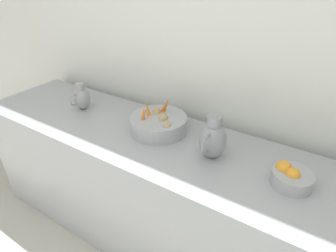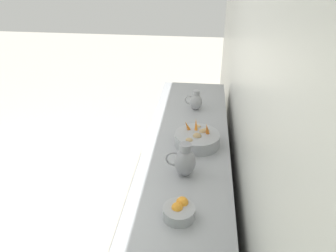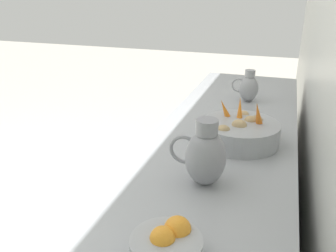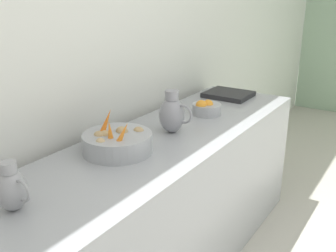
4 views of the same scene
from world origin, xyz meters
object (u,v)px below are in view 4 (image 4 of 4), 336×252
orange_bowl (206,108)px  metal_pitcher_short (12,189)px  vegetable_colander (117,142)px  metal_pitcher_tall (172,114)px

orange_bowl → metal_pitcher_short: (-0.04, -1.47, 0.05)m
vegetable_colander → metal_pitcher_short: vegetable_colander is taller
vegetable_colander → orange_bowl: vegetable_colander is taller
metal_pitcher_short → metal_pitcher_tall: bearing=88.0°
vegetable_colander → metal_pitcher_short: bearing=-86.6°
metal_pitcher_short → orange_bowl: bearing=88.5°
vegetable_colander → orange_bowl: 0.83m
metal_pitcher_tall → metal_pitcher_short: metal_pitcher_tall is taller
vegetable_colander → metal_pitcher_short: size_ratio=1.81×
metal_pitcher_tall → metal_pitcher_short: 1.06m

